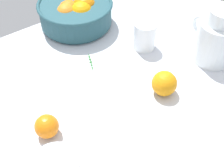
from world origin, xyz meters
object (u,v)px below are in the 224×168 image
(loose_orange_3, at_px, (164,83))
(loose_orange_4, at_px, (47,126))
(juice_pitcher, at_px, (216,41))
(juice_glass, at_px, (145,37))
(fruit_bowl, at_px, (75,12))

(loose_orange_3, xyz_separation_m, loose_orange_4, (-0.35, 0.07, -0.01))
(loose_orange_4, bearing_deg, juice_pitcher, -4.56)
(juice_pitcher, height_order, juice_glass, juice_pitcher)
(juice_glass, bearing_deg, loose_orange_4, -163.52)
(juice_pitcher, relative_size, juice_glass, 1.99)
(juice_pitcher, xyz_separation_m, loose_orange_3, (-0.24, -0.02, -0.03))
(juice_glass, distance_m, loose_orange_3, 0.22)
(juice_glass, bearing_deg, fruit_bowl, 115.50)
(fruit_bowl, xyz_separation_m, juice_pitcher, (0.27, -0.43, 0.02))
(fruit_bowl, bearing_deg, juice_pitcher, -58.18)
(juice_glass, relative_size, loose_orange_3, 1.30)
(loose_orange_4, bearing_deg, loose_orange_3, -10.99)
(fruit_bowl, relative_size, loose_orange_4, 4.27)
(fruit_bowl, xyz_separation_m, loose_orange_3, (0.03, -0.45, -0.02))
(juice_glass, height_order, loose_orange_3, juice_glass)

